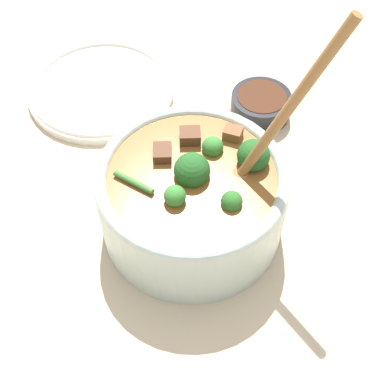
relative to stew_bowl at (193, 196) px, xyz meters
name	(u,v)px	position (x,y,z in m)	size (l,w,h in m)	color
ground_plane	(192,224)	(0.00, 0.00, -0.06)	(4.00, 4.00, 0.00)	#C6B293
stew_bowl	(193,196)	(0.00, 0.00, 0.00)	(0.25, 0.23, 0.31)	#B2C6BC
condiment_bowl	(261,104)	(0.03, 0.23, -0.04)	(0.09, 0.09, 0.04)	black
empty_plate	(101,88)	(-0.22, 0.19, -0.05)	(0.23, 0.23, 0.02)	silver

